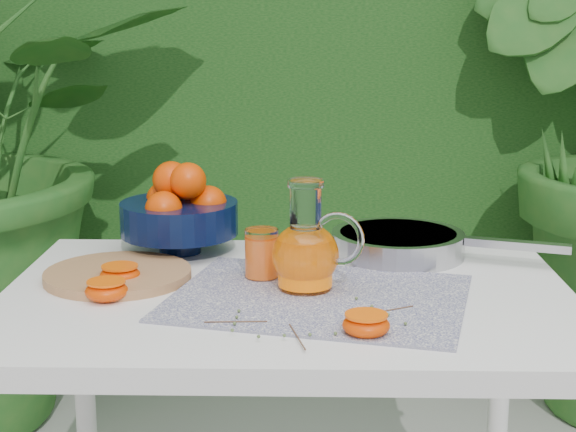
{
  "coord_description": "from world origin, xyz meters",
  "views": [
    {
      "loc": [
        -0.03,
        -1.39,
        1.22
      ],
      "look_at": [
        -0.06,
        0.11,
        0.88
      ],
      "focal_mm": 55.0,
      "sensor_mm": 36.0,
      "label": 1
    }
  ],
  "objects_px": {
    "white_table": "(288,335)",
    "saute_pan": "(400,243)",
    "juice_pitcher": "(307,252)",
    "fruit_bowl": "(180,211)",
    "cutting_board": "(118,275)"
  },
  "relations": [
    {
      "from": "fruit_bowl",
      "to": "juice_pitcher",
      "type": "xyz_separation_m",
      "value": [
        0.26,
        -0.26,
        -0.02
      ]
    },
    {
      "from": "saute_pan",
      "to": "juice_pitcher",
      "type": "bearing_deg",
      "value": -128.57
    },
    {
      "from": "fruit_bowl",
      "to": "cutting_board",
      "type": "bearing_deg",
      "value": -114.6
    },
    {
      "from": "white_table",
      "to": "saute_pan",
      "type": "relative_size",
      "value": 2.05
    },
    {
      "from": "white_table",
      "to": "juice_pitcher",
      "type": "bearing_deg",
      "value": 0.45
    },
    {
      "from": "juice_pitcher",
      "to": "saute_pan",
      "type": "relative_size",
      "value": 0.4
    },
    {
      "from": "cutting_board",
      "to": "white_table",
      "type": "bearing_deg",
      "value": -11.15
    },
    {
      "from": "fruit_bowl",
      "to": "saute_pan",
      "type": "distance_m",
      "value": 0.45
    },
    {
      "from": "juice_pitcher",
      "to": "saute_pan",
      "type": "height_order",
      "value": "juice_pitcher"
    },
    {
      "from": "cutting_board",
      "to": "fruit_bowl",
      "type": "bearing_deg",
      "value": 65.4
    },
    {
      "from": "juice_pitcher",
      "to": "saute_pan",
      "type": "bearing_deg",
      "value": 51.43
    },
    {
      "from": "white_table",
      "to": "saute_pan",
      "type": "height_order",
      "value": "saute_pan"
    },
    {
      "from": "white_table",
      "to": "saute_pan",
      "type": "xyz_separation_m",
      "value": [
        0.22,
        0.23,
        0.11
      ]
    },
    {
      "from": "white_table",
      "to": "cutting_board",
      "type": "relative_size",
      "value": 3.73
    },
    {
      "from": "cutting_board",
      "to": "juice_pitcher",
      "type": "bearing_deg",
      "value": -10.07
    }
  ]
}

